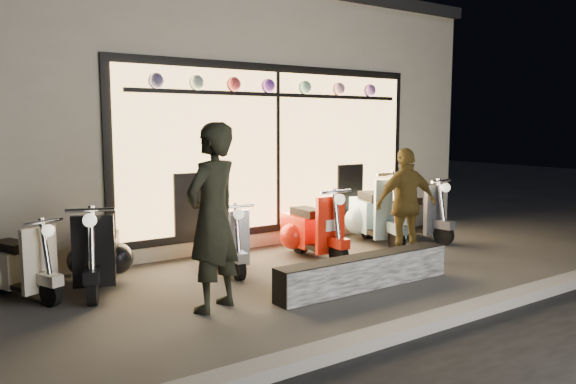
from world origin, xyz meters
name	(u,v)px	position (x,y,z in m)	size (l,w,h in m)	color
ground	(309,280)	(0.00, 0.00, 0.00)	(40.00, 40.00, 0.00)	#383533
kerb	(433,321)	(0.00, -2.00, 0.06)	(40.00, 0.25, 0.12)	slate
shop_building	(157,116)	(0.00, 4.98, 2.10)	(10.20, 6.23, 4.20)	beige
graffiti_barrier	(365,272)	(0.34, -0.65, 0.20)	(2.46, 0.28, 0.40)	black
scooter_silver	(222,242)	(-0.61, 1.15, 0.36)	(0.55, 1.28, 0.91)	black
scooter_red	(309,229)	(0.78, 1.04, 0.40)	(0.49, 1.41, 1.01)	black
scooter_black	(99,253)	(-2.24, 1.21, 0.40)	(0.79, 1.39, 1.01)	black
scooter_cream	(15,266)	(-3.14, 1.35, 0.36)	(0.72, 1.23, 0.90)	black
scooter_blue	(375,214)	(2.26, 1.22, 0.47)	(0.89, 1.62, 1.17)	black
scooter_grey	(407,215)	(2.93, 1.16, 0.41)	(0.56, 1.42, 1.01)	black
man	(213,218)	(-1.49, -0.32, 0.98)	(0.72, 0.47, 1.97)	black
woman	(406,204)	(1.82, 0.12, 0.81)	(0.95, 0.39, 1.61)	brown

